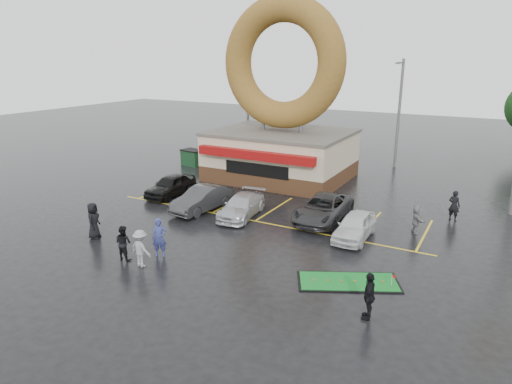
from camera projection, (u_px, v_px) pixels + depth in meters
The scene contains 18 objects.
ground at pixel (223, 241), 23.62m from camera, with size 120.00×120.00×0.00m, color black.
donut_shop at pixel (282, 121), 34.61m from camera, with size 10.20×8.70×13.50m.
streetlight_left at pixel (247, 104), 43.58m from camera, with size 0.40×2.21×9.00m.
streetlight_mid at pixel (399, 111), 37.94m from camera, with size 0.40×2.21×9.00m.
car_black at pixel (171, 185), 31.11m from camera, with size 1.70×4.22×1.44m, color black.
car_dgrey at pixel (202, 199), 28.10m from camera, with size 1.57×4.49×1.48m, color #2E2F31.
car_silver at pixel (242, 206), 27.10m from camera, with size 1.79×4.39×1.28m, color #B8B9BE.
car_grey at pixel (323, 208), 26.41m from camera, with size 2.38×5.17×1.44m, color #2C2C2F.
car_white at pixel (355, 226), 23.81m from camera, with size 1.58×3.93×1.34m, color silver.
person_blue at pixel (159, 238), 21.59m from camera, with size 0.69×0.45×1.89m, color navy.
person_blackjkt at pixel (123, 243), 21.28m from camera, with size 0.81×0.63×1.68m, color black.
person_hoodie at pixel (141, 248), 20.57m from camera, with size 1.13×0.65×1.74m, color gray.
person_bystander at pixel (93, 221), 23.76m from camera, with size 0.94×0.61×1.93m, color black.
person_cameraman at pixel (369, 296), 16.44m from camera, with size 1.06×0.44×1.82m, color black.
person_walker_near at pixel (417, 219), 24.53m from camera, with size 1.46×0.46×1.57m, color gray.
person_walker_far at pixel (454, 206), 26.33m from camera, with size 0.66×0.43×1.81m, color black.
dumpster at pixel (193, 158), 39.79m from camera, with size 1.80×1.20×1.30m, color #173E21.
putting_green at pixel (348, 282), 19.30m from camera, with size 4.61×3.53×0.53m.
Camera 1 is at (12.07, -18.35, 9.22)m, focal length 32.00 mm.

